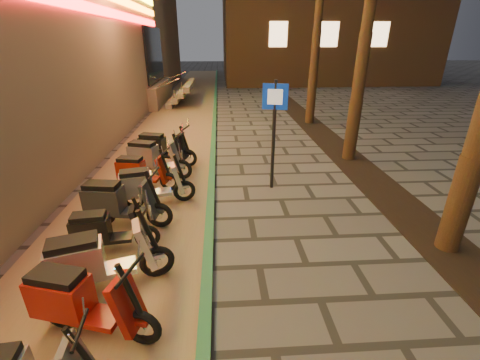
{
  "coord_description": "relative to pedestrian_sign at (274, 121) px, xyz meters",
  "views": [
    {
      "loc": [
        -0.62,
        -2.8,
        3.62
      ],
      "look_at": [
        -0.27,
        2.71,
        1.2
      ],
      "focal_mm": 24.0,
      "sensor_mm": 36.0,
      "label": 1
    }
  ],
  "objects": [
    {
      "name": "green_curb",
      "position": [
        -1.6,
        5.1,
        -1.74
      ],
      "size": [
        0.18,
        60.0,
        0.1
      ],
      "primitive_type": "cube",
      "color": "#296F41",
      "rests_on": "ground"
    },
    {
      "name": "parking_strip",
      "position": [
        -3.3,
        5.1,
        -1.79
      ],
      "size": [
        3.4,
        60.0,
        0.01
      ],
      "primitive_type": "cube",
      "color": "#8C7251",
      "rests_on": "ground"
    },
    {
      "name": "pedestrian_sign",
      "position": [
        0.0,
        0.0,
        0.0
      ],
      "size": [
        0.6,
        0.19,
        2.77
      ],
      "rotation": [
        0.0,
        0.0,
        -0.26
      ],
      "color": "black",
      "rests_on": "ground"
    },
    {
      "name": "scooter_5",
      "position": [
        -3.18,
        -4.44,
        -1.26
      ],
      "size": [
        1.75,
        0.88,
        1.24
      ],
      "rotation": [
        0.0,
        0.0,
        -0.27
      ],
      "color": "black",
      "rests_on": "ground"
    },
    {
      "name": "planting_strip",
      "position": [
        2.9,
        0.1,
        -1.78
      ],
      "size": [
        1.2,
        40.0,
        0.02
      ],
      "primitive_type": "cube",
      "color": "black",
      "rests_on": "ground"
    },
    {
      "name": "scooter_11",
      "position": [
        -3.26,
        1.0,
        -1.22
      ],
      "size": [
        1.84,
        0.97,
        1.31
      ],
      "rotation": [
        0.0,
        0.0,
        -0.3
      ],
      "color": "black",
      "rests_on": "ground"
    },
    {
      "name": "ground",
      "position": [
        -0.7,
        -4.9,
        -1.79
      ],
      "size": [
        120.0,
        120.0,
        0.0
      ],
      "primitive_type": "plane",
      "color": "#474442",
      "rests_on": "ground"
    },
    {
      "name": "scooter_8",
      "position": [
        -3.48,
        -1.7,
        -1.24
      ],
      "size": [
        1.81,
        0.72,
        1.27
      ],
      "rotation": [
        0.0,
        0.0,
        -0.13
      ],
      "color": "black",
      "rests_on": "ground"
    },
    {
      "name": "scooter_10",
      "position": [
        -3.43,
        0.14,
        -1.3
      ],
      "size": [
        1.6,
        0.71,
        1.12
      ],
      "rotation": [
        0.0,
        0.0,
        -0.2
      ],
      "color": "black",
      "rests_on": "ground"
    },
    {
      "name": "scooter_12",
      "position": [
        -3.17,
        1.9,
        -1.24
      ],
      "size": [
        1.81,
        0.88,
        1.28
      ],
      "rotation": [
        0.0,
        0.0,
        -0.25
      ],
      "color": "black",
      "rests_on": "ground"
    },
    {
      "name": "scooter_7",
      "position": [
        -3.45,
        -2.62,
        -1.33
      ],
      "size": [
        1.53,
        0.59,
        1.07
      ],
      "rotation": [
        0.0,
        0.0,
        0.12
      ],
      "color": "black",
      "rests_on": "ground"
    },
    {
      "name": "scooter_9",
      "position": [
        -3.02,
        -0.84,
        -1.26
      ],
      "size": [
        1.72,
        0.83,
        1.21
      ],
      "rotation": [
        0.0,
        0.0,
        0.24
      ],
      "color": "black",
      "rests_on": "ground"
    },
    {
      "name": "scooter_6",
      "position": [
        -3.24,
        -3.62,
        -1.23
      ],
      "size": [
        1.81,
        0.97,
        1.29
      ],
      "rotation": [
        0.0,
        0.0,
        0.31
      ],
      "color": "black",
      "rests_on": "ground"
    }
  ]
}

